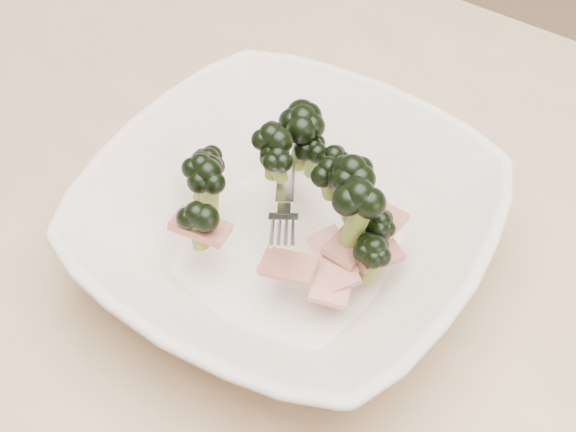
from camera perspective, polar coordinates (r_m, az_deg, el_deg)
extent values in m
cube|color=tan|center=(0.66, 7.82, -7.01)|extent=(1.20, 0.80, 0.04)
cylinder|color=tan|center=(1.34, -7.36, 5.47)|extent=(0.06, 0.06, 0.71)
imported|color=beige|center=(0.64, 0.00, -0.68)|extent=(0.32, 0.32, 0.08)
cylinder|color=olive|center=(0.62, -6.40, -1.06)|extent=(0.02, 0.02, 0.03)
ellipsoid|color=black|center=(0.60, -6.56, 0.15)|extent=(0.03, 0.03, 0.03)
cylinder|color=olive|center=(0.63, 2.90, 2.23)|extent=(0.02, 0.02, 0.03)
ellipsoid|color=black|center=(0.62, 2.97, 3.39)|extent=(0.03, 0.03, 0.03)
cylinder|color=olive|center=(0.62, 6.46, -1.56)|extent=(0.02, 0.02, 0.03)
ellipsoid|color=black|center=(0.61, 6.62, -0.39)|extent=(0.03, 0.03, 0.02)
cylinder|color=olive|center=(0.65, -5.58, 1.65)|extent=(0.02, 0.02, 0.04)
ellipsoid|color=black|center=(0.63, -5.74, 3.10)|extent=(0.04, 0.04, 0.03)
cylinder|color=olive|center=(0.66, -0.94, 3.62)|extent=(0.02, 0.02, 0.03)
ellipsoid|color=black|center=(0.64, -0.96, 4.68)|extent=(0.03, 0.03, 0.02)
cylinder|color=olive|center=(0.67, 1.71, 3.77)|extent=(0.02, 0.02, 0.03)
ellipsoid|color=black|center=(0.65, 1.75, 5.00)|extent=(0.03, 0.03, 0.02)
cylinder|color=olive|center=(0.63, -0.73, 3.37)|extent=(0.02, 0.01, 0.03)
ellipsoid|color=black|center=(0.62, -0.74, 4.36)|extent=(0.03, 0.03, 0.02)
cylinder|color=olive|center=(0.64, -1.19, 4.23)|extent=(0.02, 0.01, 0.04)
ellipsoid|color=black|center=(0.62, -1.23, 5.80)|extent=(0.03, 0.03, 0.03)
cylinder|color=olive|center=(0.65, -6.06, 2.20)|extent=(0.02, 0.01, 0.04)
ellipsoid|color=black|center=(0.63, -6.23, 3.67)|extent=(0.03, 0.03, 0.02)
cylinder|color=olive|center=(0.66, -5.54, 2.83)|extent=(0.02, 0.02, 0.03)
ellipsoid|color=black|center=(0.65, -5.67, 4.07)|extent=(0.03, 0.03, 0.03)
cylinder|color=olive|center=(0.61, 5.99, -3.47)|extent=(0.02, 0.02, 0.03)
ellipsoid|color=black|center=(0.59, 6.15, -2.25)|extent=(0.03, 0.03, 0.03)
cylinder|color=olive|center=(0.60, 4.90, -0.54)|extent=(0.03, 0.02, 0.05)
ellipsoid|color=black|center=(0.57, 5.10, 1.52)|extent=(0.04, 0.04, 0.03)
cylinder|color=olive|center=(0.64, 3.21, 3.13)|extent=(0.02, 0.02, 0.03)
ellipsoid|color=black|center=(0.63, 3.29, 4.33)|extent=(0.03, 0.03, 0.02)
cylinder|color=olive|center=(0.67, 1.01, 4.98)|extent=(0.02, 0.02, 0.05)
ellipsoid|color=black|center=(0.65, 1.04, 6.95)|extent=(0.04, 0.04, 0.03)
cylinder|color=olive|center=(0.62, 4.39, 1.28)|extent=(0.02, 0.02, 0.05)
ellipsoid|color=black|center=(0.59, 4.57, 3.31)|extent=(0.04, 0.04, 0.03)
cube|color=maroon|center=(0.61, 3.27, -3.10)|extent=(0.06, 0.05, 0.02)
cube|color=maroon|center=(0.63, 6.32, 0.06)|extent=(0.05, 0.03, 0.01)
cube|color=maroon|center=(0.61, 3.14, -4.81)|extent=(0.04, 0.04, 0.02)
cube|color=maroon|center=(0.62, 6.20, -2.48)|extent=(0.04, 0.05, 0.02)
cube|color=maroon|center=(0.62, -6.24, -0.75)|extent=(0.05, 0.03, 0.01)
cube|color=maroon|center=(0.60, 0.01, -3.59)|extent=(0.05, 0.03, 0.02)
cube|color=maroon|center=(0.61, 4.33, -2.14)|extent=(0.03, 0.04, 0.01)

